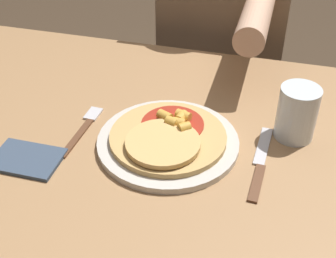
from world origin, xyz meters
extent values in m
cube|color=#9E754C|center=(0.00, 0.00, 0.73)|extent=(1.25, 0.80, 0.03)
cylinder|color=#9E754C|center=(-0.57, 0.34, 0.36)|extent=(0.06, 0.06, 0.72)
cylinder|color=beige|center=(0.04, -0.01, 0.76)|extent=(0.28, 0.28, 0.01)
cylinder|color=tan|center=(0.04, -0.01, 0.77)|extent=(0.23, 0.23, 0.01)
cylinder|color=#9E2819|center=(0.04, 0.02, 0.78)|extent=(0.13, 0.13, 0.00)
cylinder|color=tan|center=(0.04, -0.05, 0.78)|extent=(0.14, 0.14, 0.01)
cylinder|color=gold|center=(0.04, 0.01, 0.79)|extent=(0.03, 0.03, 0.02)
cylinder|color=gold|center=(0.06, 0.04, 0.79)|extent=(0.04, 0.03, 0.02)
cylinder|color=gold|center=(0.02, 0.03, 0.79)|extent=(0.04, 0.03, 0.02)
cylinder|color=gold|center=(0.07, 0.00, 0.79)|extent=(0.03, 0.03, 0.02)
cylinder|color=gold|center=(0.05, 0.01, 0.79)|extent=(0.03, 0.02, 0.02)
cylinder|color=gold|center=(0.05, 0.03, 0.79)|extent=(0.03, 0.03, 0.02)
cube|color=brown|center=(-0.15, -0.04, 0.75)|extent=(0.02, 0.13, 0.00)
cube|color=silver|center=(-0.15, 0.04, 0.75)|extent=(0.03, 0.05, 0.00)
cube|color=brown|center=(0.22, -0.08, 0.75)|extent=(0.02, 0.10, 0.00)
cube|color=silver|center=(0.22, 0.03, 0.75)|extent=(0.03, 0.12, 0.00)
cylinder|color=silver|center=(0.28, 0.08, 0.81)|extent=(0.08, 0.08, 0.11)
cube|color=#38475B|center=(-0.21, -0.13, 0.75)|extent=(0.13, 0.09, 0.01)
cylinder|color=#2D2D38|center=(-0.03, 0.60, 0.25)|extent=(0.11, 0.11, 0.50)
cylinder|color=#2D2D38|center=(0.13, 0.60, 0.25)|extent=(0.11, 0.11, 0.50)
cube|color=#75604C|center=(0.05, 0.60, 0.77)|extent=(0.37, 0.22, 0.53)
cylinder|color=tan|center=(0.16, 0.34, 0.89)|extent=(0.07, 0.30, 0.07)
camera|label=1|loc=(0.23, -0.72, 1.34)|focal=50.00mm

